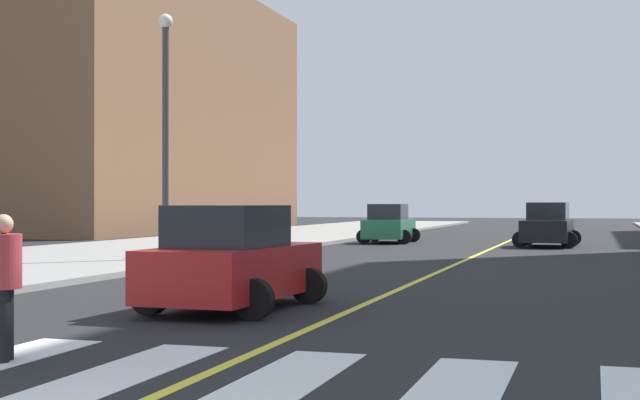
{
  "coord_description": "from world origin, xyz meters",
  "views": [
    {
      "loc": [
        4.0,
        -4.73,
        1.84
      ],
      "look_at": [
        -6.17,
        28.94,
        1.96
      ],
      "focal_mm": 51.24,
      "sensor_mm": 36.0,
      "label": 1
    }
  ],
  "objects_px": {
    "car_green_third": "(389,225)",
    "pedestrian_crossing": "(3,280)",
    "car_black_nearest": "(548,226)",
    "pedestrian_walking_west": "(164,229)",
    "street_lamp": "(165,114)",
    "car_red_second": "(232,261)"
  },
  "relations": [
    {
      "from": "car_black_nearest",
      "to": "pedestrian_crossing",
      "type": "distance_m",
      "value": 30.88
    },
    {
      "from": "car_black_nearest",
      "to": "car_green_third",
      "type": "height_order",
      "value": "car_black_nearest"
    },
    {
      "from": "car_red_second",
      "to": "car_green_third",
      "type": "relative_size",
      "value": 1.01
    },
    {
      "from": "street_lamp",
      "to": "car_green_third",
      "type": "bearing_deg",
      "value": 78.35
    },
    {
      "from": "car_red_second",
      "to": "car_green_third",
      "type": "distance_m",
      "value": 26.8
    },
    {
      "from": "car_red_second",
      "to": "street_lamp",
      "type": "bearing_deg",
      "value": 124.61
    },
    {
      "from": "car_green_third",
      "to": "pedestrian_crossing",
      "type": "height_order",
      "value": "car_green_third"
    },
    {
      "from": "car_green_third",
      "to": "pedestrian_walking_west",
      "type": "relative_size",
      "value": 2.61
    },
    {
      "from": "car_black_nearest",
      "to": "car_red_second",
      "type": "xyz_separation_m",
      "value": [
        -4.09,
        -24.94,
        -0.03
      ]
    },
    {
      "from": "car_black_nearest",
      "to": "car_green_third",
      "type": "distance_m",
      "value": 7.41
    },
    {
      "from": "car_red_second",
      "to": "pedestrian_walking_west",
      "type": "relative_size",
      "value": 2.64
    },
    {
      "from": "pedestrian_crossing",
      "to": "street_lamp",
      "type": "xyz_separation_m",
      "value": [
        -5.89,
        16.02,
        3.59
      ]
    },
    {
      "from": "pedestrian_crossing",
      "to": "pedestrian_walking_west",
      "type": "relative_size",
      "value": 1.1
    },
    {
      "from": "car_black_nearest",
      "to": "street_lamp",
      "type": "bearing_deg",
      "value": 56.46
    },
    {
      "from": "car_black_nearest",
      "to": "street_lamp",
      "type": "xyz_separation_m",
      "value": [
        -10.55,
        -14.5,
        3.66
      ]
    },
    {
      "from": "street_lamp",
      "to": "pedestrian_walking_west",
      "type": "bearing_deg",
      "value": 118.87
    },
    {
      "from": "car_black_nearest",
      "to": "pedestrian_walking_west",
      "type": "bearing_deg",
      "value": 53.31
    },
    {
      "from": "pedestrian_crossing",
      "to": "pedestrian_walking_west",
      "type": "xyz_separation_m",
      "value": [
        -6.4,
        16.95,
        0.07
      ]
    },
    {
      "from": "car_green_third",
      "to": "pedestrian_crossing",
      "type": "relative_size",
      "value": 2.37
    },
    {
      "from": "car_red_second",
      "to": "car_green_third",
      "type": "bearing_deg",
      "value": 99.55
    },
    {
      "from": "car_black_nearest",
      "to": "pedestrian_crossing",
      "type": "xyz_separation_m",
      "value": [
        -4.66,
        -30.53,
        0.07
      ]
    },
    {
      "from": "car_red_second",
      "to": "pedestrian_crossing",
      "type": "height_order",
      "value": "car_red_second"
    }
  ]
}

